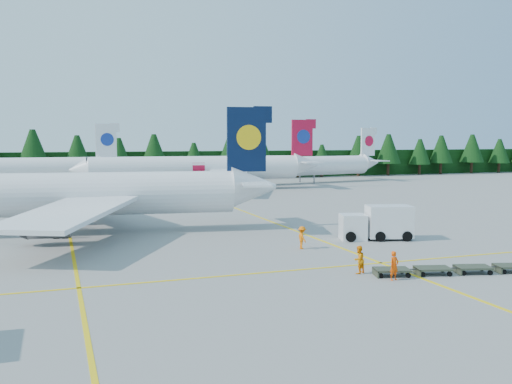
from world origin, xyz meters
name	(u,v)px	position (x,y,z in m)	size (l,w,h in m)	color
ground	(269,253)	(0.00, 0.00, 0.00)	(320.00, 320.00, 0.00)	gray
taxi_stripe_a	(68,225)	(-14.00, 20.00, 0.01)	(0.25, 120.00, 0.01)	yellow
taxi_stripe_b	(256,216)	(6.00, 20.00, 0.01)	(0.25, 120.00, 0.01)	yellow
taxi_stripe_cross	(302,270)	(0.00, -6.00, 0.01)	(80.00, 0.25, 0.01)	yellow
treeline_hedge	(130,166)	(0.00, 82.00, 3.00)	(220.00, 4.00, 6.00)	black
airliner_navy	(39,196)	(-16.51, 14.78, 3.49)	(39.76, 32.52, 11.60)	white
airliner_red	(192,169)	(6.74, 53.87, 3.61)	(41.34, 33.97, 12.01)	white
airliner_far_right	(295,166)	(28.84, 61.87, 3.43)	(37.33, 9.79, 10.93)	white
service_truck	(376,223)	(10.65, 2.29, 1.44)	(6.39, 3.78, 2.90)	silver
dolly_train	(473,267)	(9.91, -10.58, 0.40)	(13.00, 4.15, 0.13)	#373C2B
crew_a	(394,266)	(4.14, -10.43, 0.89)	(0.65, 0.43, 1.78)	#F74705
crew_b	(359,260)	(2.99, -8.18, 0.89)	(0.87, 0.68, 1.79)	orange
crew_c	(302,238)	(2.98, 0.58, 0.89)	(0.73, 0.50, 1.77)	#FD6B05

